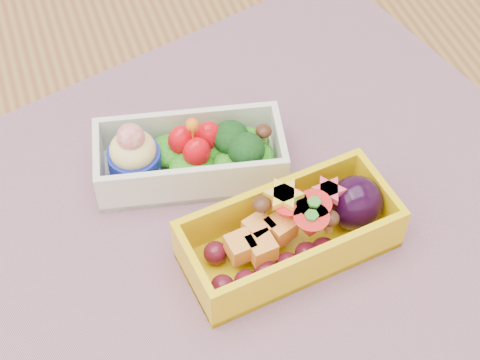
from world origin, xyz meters
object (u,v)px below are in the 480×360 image
object	(u,v)px
bento_white	(189,156)
bento_yellow	(294,231)
placemat	(234,213)
table	(192,256)

from	to	relation	value
bento_white	bento_yellow	bearing A→B (deg)	-50.39
placemat	bento_white	distance (m)	0.07
table	placemat	bearing A→B (deg)	-44.80
table	placemat	xyz separation A→B (m)	(0.03, -0.03, 0.10)
bento_white	placemat	bearing A→B (deg)	-56.15
placemat	bento_white	bearing A→B (deg)	111.97
table	bento_yellow	xyz separation A→B (m)	(0.07, -0.09, 0.13)
table	bento_white	xyz separation A→B (m)	(0.01, 0.02, 0.13)
table	bento_white	world-z (taller)	bento_white
table	bento_white	bearing A→B (deg)	65.33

